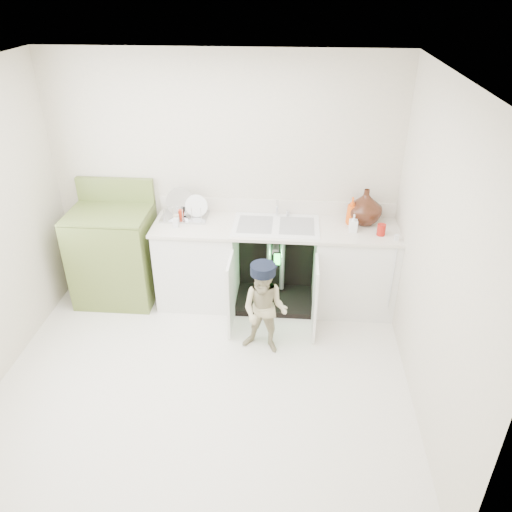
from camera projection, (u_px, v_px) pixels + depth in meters
The scene contains 5 objects.
ground at pixel (205, 377), 4.35m from camera, with size 3.50×3.50×0.00m, color beige.
room_shell at pixel (197, 252), 3.73m from camera, with size 6.00×5.50×1.26m.
counter_run at pixel (278, 262), 5.12m from camera, with size 2.44×1.02×1.25m.
avocado_stove at pixel (115, 254), 5.20m from camera, with size 0.80×0.65×1.25m.
repair_worker at pixel (265, 309), 4.45m from camera, with size 0.50×0.67×0.90m.
Camera 1 is at (0.70, -3.22, 3.07)m, focal length 35.00 mm.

